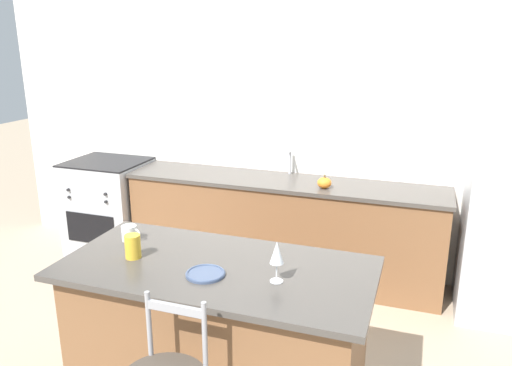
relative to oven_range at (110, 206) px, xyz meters
name	(u,v)px	position (x,y,z in m)	size (l,w,h in m)	color
ground_plane	(271,290)	(1.80, -0.29, -0.47)	(18.00, 18.00, 0.00)	tan
wall_back	(293,125)	(1.80, 0.35, 0.88)	(6.00, 0.07, 2.70)	silver
back_counter	(283,227)	(1.80, 0.06, -0.01)	(2.83, 0.62, 0.91)	brown
sink_faucet	(289,160)	(1.80, 0.24, 0.58)	(0.02, 0.13, 0.22)	#ADAFB5
kitchen_island	(218,340)	(1.95, -1.77, 0.00)	(1.69, 0.83, 0.94)	brown
oven_range	(110,206)	(0.00, 0.00, 0.00)	(0.74, 0.67, 0.94)	#ADAFB5
dinner_plate	(205,274)	(1.95, -1.89, 0.48)	(0.21, 0.21, 0.02)	#425170
wine_glass	(277,253)	(2.31, -1.84, 0.62)	(0.07, 0.07, 0.22)	white
coffee_mug	(130,233)	(1.32, -1.63, 0.51)	(0.12, 0.09, 0.09)	white
tumbler_cup	(133,246)	(1.48, -1.83, 0.53)	(0.09, 0.09, 0.13)	gold
pumpkin_decoration	(324,183)	(2.19, -0.08, 0.48)	(0.12, 0.12, 0.12)	orange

